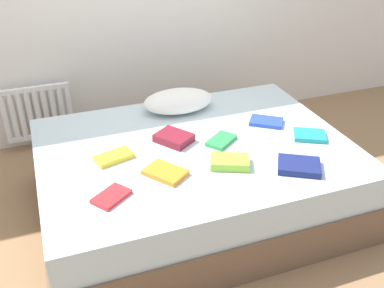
% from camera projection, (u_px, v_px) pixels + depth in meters
% --- Properties ---
extents(ground_plane, '(8.00, 8.00, 0.00)m').
position_uv_depth(ground_plane, '(194.00, 207.00, 3.10)').
color(ground_plane, '#93704C').
extents(bed, '(2.00, 1.50, 0.50)m').
position_uv_depth(bed, '(195.00, 178.00, 2.98)').
color(bed, brown).
rests_on(bed, ground).
extents(radiator, '(0.55, 0.04, 0.46)m').
position_uv_depth(radiator, '(38.00, 113.00, 3.64)').
color(radiator, white).
rests_on(radiator, ground).
extents(pillow, '(0.52, 0.34, 0.14)m').
position_uv_depth(pillow, '(178.00, 101.00, 3.26)').
color(pillow, white).
rests_on(pillow, bed).
extents(textbook_teal, '(0.26, 0.24, 0.03)m').
position_uv_depth(textbook_teal, '(310.00, 135.00, 2.93)').
color(textbook_teal, teal).
rests_on(textbook_teal, bed).
extents(textbook_red, '(0.23, 0.22, 0.02)m').
position_uv_depth(textbook_red, '(111.00, 197.00, 2.36)').
color(textbook_red, red).
rests_on(textbook_red, bed).
extents(textbook_yellow, '(0.25, 0.18, 0.03)m').
position_uv_depth(textbook_yellow, '(114.00, 157.00, 2.70)').
color(textbook_yellow, yellow).
rests_on(textbook_yellow, bed).
extents(textbook_lime, '(0.27, 0.23, 0.05)m').
position_uv_depth(textbook_lime, '(230.00, 162.00, 2.63)').
color(textbook_lime, '#8CC638').
rests_on(textbook_lime, bed).
extents(textbook_orange, '(0.27, 0.28, 0.03)m').
position_uv_depth(textbook_orange, '(165.00, 172.00, 2.55)').
color(textbook_orange, orange).
rests_on(textbook_orange, bed).
extents(textbook_blue, '(0.27, 0.25, 0.03)m').
position_uv_depth(textbook_blue, '(266.00, 122.00, 3.10)').
color(textbook_blue, '#2847B7').
rests_on(textbook_blue, bed).
extents(textbook_navy, '(0.31, 0.29, 0.04)m').
position_uv_depth(textbook_navy, '(299.00, 166.00, 2.60)').
color(textbook_navy, navy).
rests_on(textbook_navy, bed).
extents(textbook_green, '(0.24, 0.22, 0.03)m').
position_uv_depth(textbook_green, '(221.00, 140.00, 2.87)').
color(textbook_green, green).
rests_on(textbook_green, bed).
extents(textbook_maroon, '(0.27, 0.28, 0.05)m').
position_uv_depth(textbook_maroon, '(174.00, 138.00, 2.88)').
color(textbook_maroon, maroon).
rests_on(textbook_maroon, bed).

